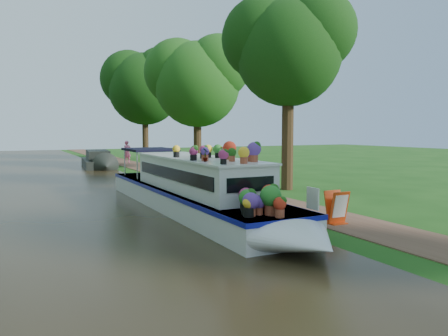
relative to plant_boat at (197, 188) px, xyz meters
The scene contains 11 objects.
ground 2.46m from the plant_boat, 12.29° to the left, with size 100.00×100.00×0.00m, color #174310.
canal_water 3.87m from the plant_boat, behind, with size 10.00×100.00×0.02m, color black.
towpath 3.58m from the plant_boat, ahead, with size 2.20×100.00×0.03m, color brown.
plant_boat is the anchor object (origin of this frame).
tree_near_overhang 9.06m from the plant_boat, 30.49° to the left, with size 5.52×5.28×8.99m.
tree_near_mid 17.86m from the plant_boat, 66.62° to the left, with size 6.90×6.60×9.40m.
tree_near_far 27.99m from the plant_boat, 76.80° to the left, with size 7.59×7.26×10.30m.
second_boat 19.45m from the plant_boat, 88.53° to the left, with size 2.42×6.66×1.26m.
sandwich_board 4.52m from the plant_boat, 48.58° to the right, with size 0.60×0.48×0.96m.
pedestrian_pink 22.46m from the plant_boat, 81.28° to the left, with size 0.67×0.44×1.85m, color #C14F74.
verge_plant 2.43m from the plant_boat, 12.13° to the right, with size 0.42×0.36×0.46m, color #33601D.
Camera 1 is at (-7.95, -13.61, 2.78)m, focal length 35.00 mm.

